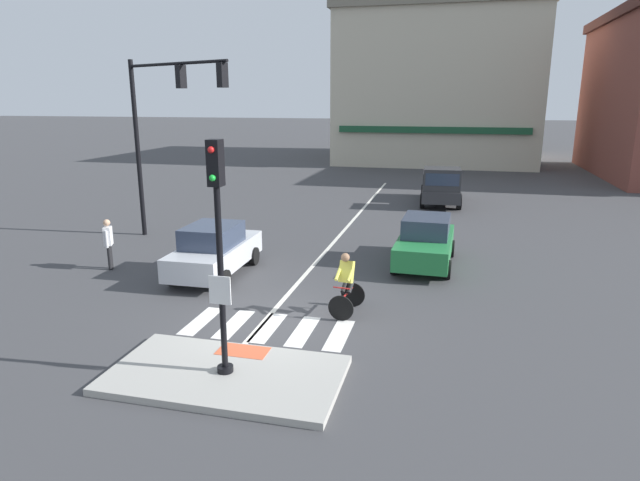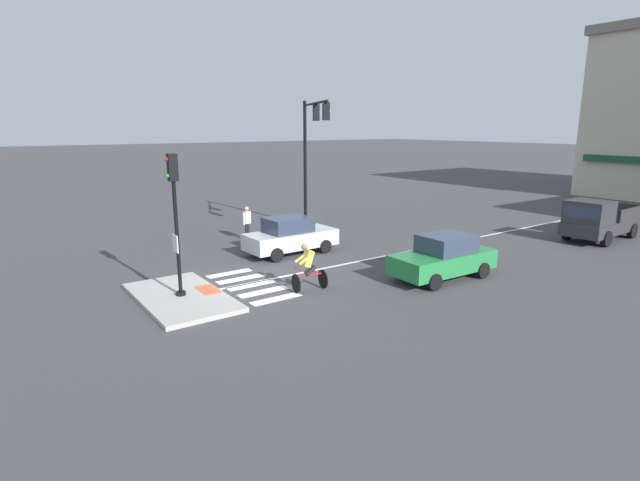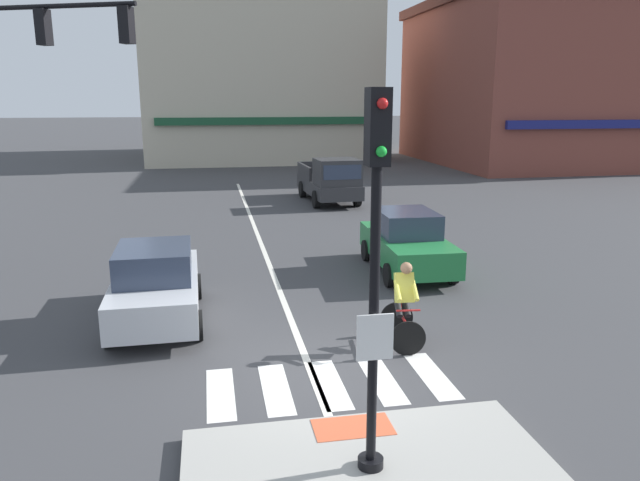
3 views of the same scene
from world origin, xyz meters
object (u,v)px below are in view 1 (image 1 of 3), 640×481
(cyclist, at_px, (347,282))
(car_silver_westbound_near, at_px, (214,250))
(signal_pole, at_px, (219,238))
(pickup_truck_charcoal_eastbound_distant, at_px, (441,187))
(car_green_eastbound_mid, at_px, (425,241))
(traffic_light_mast, at_px, (161,117))
(pedestrian_at_curb_left, at_px, (108,240))

(cyclist, bearing_deg, car_silver_westbound_near, 154.70)
(signal_pole, distance_m, pickup_truck_charcoal_eastbound_distant, 20.32)
(car_silver_westbound_near, distance_m, cyclist, 5.17)
(cyclist, bearing_deg, pickup_truck_charcoal_eastbound_distant, 83.31)
(car_green_eastbound_mid, height_order, cyclist, cyclist)
(traffic_light_mast, bearing_deg, signal_pole, -55.80)
(cyclist, xyz_separation_m, pedestrian_at_curb_left, (-8.26, 1.93, 0.11))
(cyclist, relative_size, pedestrian_at_curb_left, 1.01)
(car_silver_westbound_near, bearing_deg, signal_pole, -63.86)
(signal_pole, relative_size, pickup_truck_charcoal_eastbound_distant, 0.88)
(car_green_eastbound_mid, height_order, pedestrian_at_curb_left, pedestrian_at_curb_left)
(signal_pole, height_order, car_silver_westbound_near, signal_pole)
(car_silver_westbound_near, height_order, cyclist, cyclist)
(traffic_light_mast, bearing_deg, cyclist, -35.05)
(cyclist, bearing_deg, pedestrian_at_curb_left, 166.85)
(pedestrian_at_curb_left, bearing_deg, car_green_eastbound_mid, 16.59)
(pickup_truck_charcoal_eastbound_distant, bearing_deg, car_silver_westbound_near, -115.38)
(signal_pole, distance_m, cyclist, 4.70)
(car_green_eastbound_mid, relative_size, cyclist, 2.47)
(signal_pole, bearing_deg, traffic_light_mast, 124.20)
(car_green_eastbound_mid, relative_size, pedestrian_at_curb_left, 2.49)
(pickup_truck_charcoal_eastbound_distant, bearing_deg, pedestrian_at_curb_left, -125.73)
(car_silver_westbound_near, distance_m, pickup_truck_charcoal_eastbound_distant, 15.30)
(car_silver_westbound_near, relative_size, pickup_truck_charcoal_eastbound_distant, 0.80)
(signal_pole, relative_size, car_silver_westbound_near, 1.11)
(signal_pole, bearing_deg, car_green_eastbound_mid, 68.89)
(signal_pole, height_order, pickup_truck_charcoal_eastbound_distant, signal_pole)
(signal_pole, relative_size, cyclist, 2.71)
(car_green_eastbound_mid, distance_m, pedestrian_at_curb_left, 10.40)
(pedestrian_at_curb_left, bearing_deg, signal_pole, -41.49)
(traffic_light_mast, xyz_separation_m, cyclist, (8.26, -5.80, -3.91))
(car_green_eastbound_mid, xyz_separation_m, pickup_truck_charcoal_eastbound_distant, (0.17, 11.13, 0.17))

